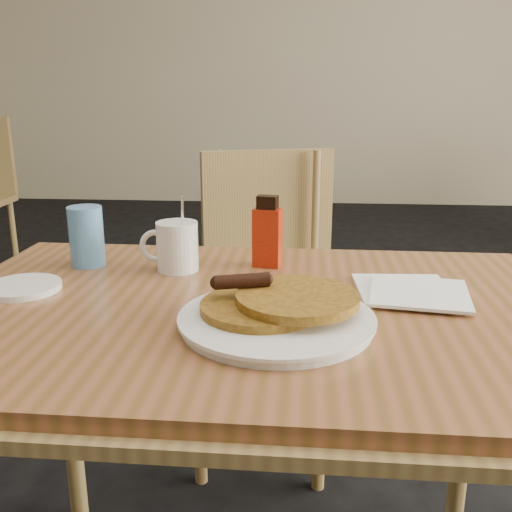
# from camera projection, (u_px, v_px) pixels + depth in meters

# --- Properties ---
(wall_back) EXTENTS (8.00, 0.00, 8.00)m
(wall_back) POSITION_uv_depth(u_px,v_px,m) (290.00, 61.00, 5.57)
(wall_back) COLOR beige
(wall_back) RESTS_ON ground
(main_table) EXTENTS (1.18, 0.81, 0.75)m
(main_table) POSITION_uv_depth(u_px,v_px,m) (251.00, 327.00, 1.01)
(main_table) COLOR brown
(main_table) RESTS_ON floor
(chair_main_far) EXTENTS (0.54, 0.55, 0.94)m
(chair_main_far) POSITION_uv_depth(u_px,v_px,m) (266.00, 275.00, 1.77)
(chair_main_far) COLOR #9F854B
(chair_main_far) RESTS_ON floor
(pancake_plate) EXTENTS (0.31, 0.31, 0.07)m
(pancake_plate) POSITION_uv_depth(u_px,v_px,m) (277.00, 313.00, 0.91)
(pancake_plate) COLOR white
(pancake_plate) RESTS_ON main_table
(coffee_mug) EXTENTS (0.12, 0.09, 0.16)m
(coffee_mug) POSITION_uv_depth(u_px,v_px,m) (176.00, 245.00, 1.18)
(coffee_mug) COLOR white
(coffee_mug) RESTS_ON main_table
(syrup_bottle) EXTENTS (0.06, 0.05, 0.15)m
(syrup_bottle) POSITION_uv_depth(u_px,v_px,m) (267.00, 234.00, 1.20)
(syrup_bottle) COLOR maroon
(syrup_bottle) RESTS_ON main_table
(napkin_stack) EXTENTS (0.21, 0.22, 0.01)m
(napkin_stack) POSITION_uv_depth(u_px,v_px,m) (412.00, 291.00, 1.05)
(napkin_stack) COLOR white
(napkin_stack) RESTS_ON main_table
(blue_tumbler) EXTENTS (0.09, 0.09, 0.13)m
(blue_tumbler) POSITION_uv_depth(u_px,v_px,m) (86.00, 236.00, 1.21)
(blue_tumbler) COLOR #5792CD
(blue_tumbler) RESTS_ON main_table
(side_saucer) EXTENTS (0.14, 0.14, 0.01)m
(side_saucer) POSITION_uv_depth(u_px,v_px,m) (23.00, 287.00, 1.07)
(side_saucer) COLOR white
(side_saucer) RESTS_ON main_table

